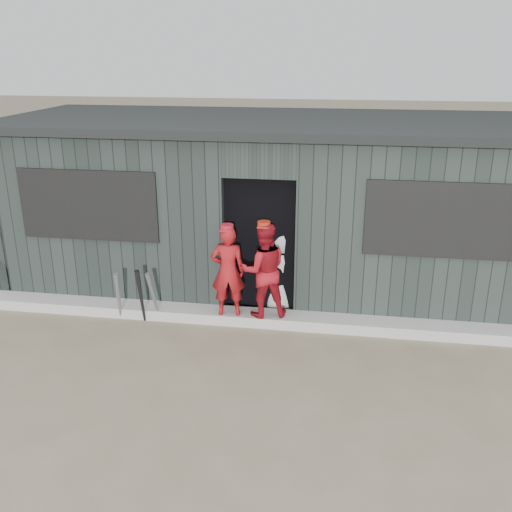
% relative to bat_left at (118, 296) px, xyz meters
% --- Properties ---
extents(ground, '(80.00, 80.00, 0.00)m').
position_rel_bat_left_xyz_m(ground, '(1.90, -1.58, -0.37)').
color(ground, '#71644E').
rests_on(ground, ground).
extents(curb, '(8.00, 0.36, 0.15)m').
position_rel_bat_left_xyz_m(curb, '(1.90, 0.24, -0.30)').
color(curb, '#A9A8A3').
rests_on(curb, ground).
extents(bat_left, '(0.13, 0.24, 0.75)m').
position_rel_bat_left_xyz_m(bat_left, '(0.00, 0.00, 0.00)').
color(bat_left, gray).
rests_on(bat_left, ground).
extents(bat_mid, '(0.15, 0.29, 0.77)m').
position_rel_bat_left_xyz_m(bat_mid, '(0.50, 0.04, 0.01)').
color(bat_mid, gray).
rests_on(bat_mid, ground).
extents(bat_right, '(0.08, 0.22, 0.82)m').
position_rel_bat_left_xyz_m(bat_right, '(0.33, -0.02, 0.03)').
color(bat_right, black).
rests_on(bat_right, ground).
extents(player_red_left, '(0.50, 0.37, 1.27)m').
position_rel_bat_left_xyz_m(player_red_left, '(1.53, 0.15, 0.41)').
color(player_red_left, maroon).
rests_on(player_red_left, curb).
extents(player_red_right, '(0.75, 0.66, 1.32)m').
position_rel_bat_left_xyz_m(player_red_right, '(2.01, 0.20, 0.43)').
color(player_red_right, maroon).
rests_on(player_red_right, curb).
extents(player_grey_back, '(0.69, 0.56, 1.23)m').
position_rel_bat_left_xyz_m(player_grey_back, '(2.19, 0.69, 0.24)').
color(player_grey_back, silver).
rests_on(player_grey_back, ground).
extents(dugout, '(8.30, 3.30, 2.62)m').
position_rel_bat_left_xyz_m(dugout, '(1.90, 1.92, 0.91)').
color(dugout, black).
rests_on(dugout, ground).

